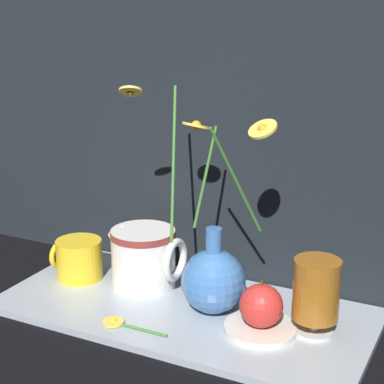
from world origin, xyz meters
TOP-DOWN VIEW (x-y plane):
  - ground_plane at (0.00, 0.00)m, footprint 6.00×6.00m
  - shelf at (0.00, 0.00)m, footprint 0.64×0.30m
  - vase_with_flowers at (0.05, 0.01)m, footprint 0.27×0.14m
  - yellow_mug at (-0.23, 0.02)m, footprint 0.10×0.09m
  - ceramic_pitcher at (-0.10, 0.04)m, footprint 0.14×0.12m
  - tea_glass at (0.23, 0.01)m, footprint 0.07×0.07m
  - saucer_plate at (0.15, -0.02)m, footprint 0.12×0.12m
  - orange_fruit at (0.15, -0.02)m, footprint 0.07×0.07m
  - loose_daisy at (-0.06, -0.11)m, footprint 0.12×0.04m

SIDE VIEW (x-z plane):
  - ground_plane at x=0.00m, z-range 0.00..0.00m
  - shelf at x=0.00m, z-range 0.00..0.01m
  - loose_daisy at x=-0.06m, z-range 0.01..0.02m
  - saucer_plate at x=0.15m, z-range 0.01..0.02m
  - yellow_mug at x=-0.23m, z-range 0.01..0.09m
  - orange_fruit at x=0.15m, z-range 0.02..0.10m
  - ceramic_pitcher at x=-0.10m, z-range 0.01..0.13m
  - vase_with_flowers at x=0.05m, z-range -0.11..0.27m
  - tea_glass at x=0.23m, z-range 0.02..0.15m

